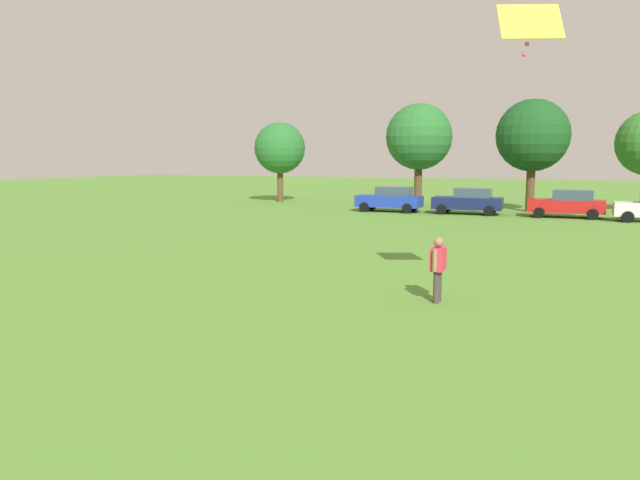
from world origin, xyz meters
name	(u,v)px	position (x,y,z in m)	size (l,w,h in m)	color
ground_plane	(415,226)	(0.00, 30.00, 0.00)	(160.00, 160.00, 0.00)	#568C33
adult_bystander	(438,264)	(4.40, 13.62, 0.96)	(0.32, 0.77, 1.62)	#3F3833
kite	(530,24)	(6.30, 13.39, 6.42)	(1.47, 1.03, 1.16)	yellow
parked_car_blue_0	(390,199)	(-3.60, 38.04, 0.86)	(4.30, 2.02, 1.68)	#1E38AD
parked_car_navy_1	(469,201)	(1.53, 38.15, 0.86)	(4.30, 2.02, 1.68)	#141E4C
parked_car_red_2	(568,203)	(7.37, 38.02, 0.86)	(4.30, 2.02, 1.68)	red
tree_far_left	(280,148)	(-14.53, 43.69, 4.37)	(4.15, 4.15, 6.47)	brown
tree_left	(419,137)	(-2.91, 43.11, 5.09)	(4.84, 4.84, 7.54)	brown
tree_center	(533,136)	(5.03, 41.69, 5.02)	(4.78, 4.78, 7.44)	brown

